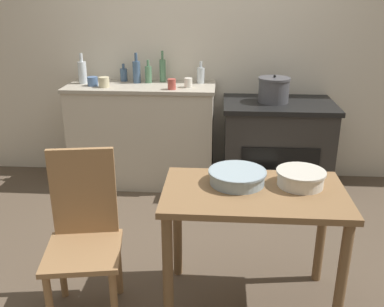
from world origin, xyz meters
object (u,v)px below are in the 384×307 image
at_px(mixing_bowl_small, 301,177).
at_px(bottle_left, 82,72).
at_px(stock_pot, 274,90).
at_px(mixing_bowl_large, 237,176).
at_px(flour_sack, 264,194).
at_px(work_table, 253,212).
at_px(bottle_center_left, 137,71).
at_px(cup_far_right, 188,83).
at_px(bottle_center, 201,75).
at_px(bottle_far_left, 124,74).
at_px(bottle_center_right, 163,70).
at_px(chair, 84,232).
at_px(cup_mid_right, 93,81).
at_px(cup_end_right, 172,84).
at_px(cup_right, 104,82).
at_px(stove, 276,146).
at_px(bottle_mid_left, 148,74).

height_order(mixing_bowl_small, bottle_left, bottle_left).
distance_m(stock_pot, mixing_bowl_large, 1.57).
bearing_deg(flour_sack, work_table, -99.34).
distance_m(bottle_center_left, cup_far_right, 0.52).
bearing_deg(bottle_left, mixing_bowl_large, -49.92).
xyz_separation_m(bottle_center_left, bottle_center, (0.58, 0.03, -0.03)).
xyz_separation_m(work_table, cup_far_right, (-0.48, 1.59, 0.38)).
bearing_deg(bottle_far_left, stock_pot, -9.28).
xyz_separation_m(work_table, bottle_center_right, (-0.74, 1.83, 0.45)).
distance_m(chair, mixing_bowl_small, 1.23).
distance_m(cup_mid_right, cup_far_right, 0.85).
relative_size(work_table, cup_mid_right, 10.80).
height_order(work_table, cup_end_right, cup_end_right).
xyz_separation_m(stock_pot, bottle_center_right, (-1.00, 0.22, 0.12)).
distance_m(bottle_left, bottle_center_right, 0.73).
bearing_deg(work_table, mixing_bowl_small, 17.70).
xyz_separation_m(mixing_bowl_small, bottle_left, (-1.70, 1.62, 0.27)).
distance_m(flour_sack, bottle_left, 1.95).
height_order(chair, mixing_bowl_large, chair).
bearing_deg(cup_right, mixing_bowl_small, -45.01).
xyz_separation_m(bottle_center_left, cup_mid_right, (-0.37, -0.16, -0.06)).
bearing_deg(bottle_far_left, stove, -9.04).
height_order(bottle_far_left, cup_far_right, bottle_far_left).
xyz_separation_m(cup_mid_right, cup_right, (0.12, -0.05, 0.00)).
xyz_separation_m(bottle_center_right, cup_end_right, (0.12, -0.33, -0.06)).
bearing_deg(bottle_center_right, bottle_mid_left, -154.39).
xyz_separation_m(mixing_bowl_large, cup_end_right, (-0.52, 1.42, 0.22)).
xyz_separation_m(bottle_left, bottle_center_right, (0.71, 0.13, 0.00)).
distance_m(bottle_far_left, bottle_left, 0.37).
bearing_deg(bottle_left, cup_mid_right, -40.01).
bearing_deg(stock_pot, bottle_left, 176.87).
distance_m(stock_pot, cup_mid_right, 1.59).
xyz_separation_m(stock_pot, bottle_mid_left, (-1.12, 0.16, 0.09)).
bearing_deg(chair, cup_mid_right, 94.09).
bearing_deg(stove, bottle_mid_left, 172.01).
distance_m(bottle_far_left, cup_far_right, 0.67).
distance_m(bottle_left, bottle_center, 1.07).
height_order(stock_pot, cup_right, stock_pot).
bearing_deg(bottle_center_left, chair, -88.75).
distance_m(mixing_bowl_small, bottle_mid_left, 2.04).
xyz_separation_m(stove, cup_right, (-1.53, -0.06, 0.57)).
xyz_separation_m(stock_pot, bottle_left, (-1.71, 0.09, 0.12)).
height_order(stove, bottle_mid_left, bottle_mid_left).
bearing_deg(mixing_bowl_small, bottle_center, 110.42).
relative_size(bottle_left, bottle_center_right, 0.96).
height_order(bottle_center, cup_mid_right, bottle_center).
xyz_separation_m(stove, cup_far_right, (-0.79, -0.01, 0.57)).
height_order(work_table, bottle_center_right, bottle_center_right).
relative_size(cup_mid_right, cup_right, 0.99).
distance_m(work_table, mixing_bowl_large, 0.21).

